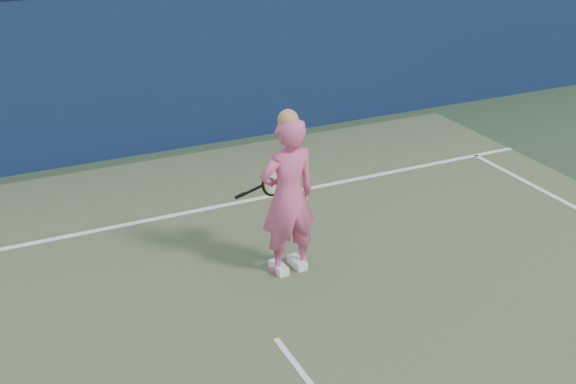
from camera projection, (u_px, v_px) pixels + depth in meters
backstop_wall at (126, 75)px, 10.95m from camera, size 24.00×0.40×2.50m
player at (288, 196)px, 7.78m from camera, size 0.69×0.47×1.89m
racket at (271, 183)px, 8.13m from camera, size 0.63×0.14×0.34m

